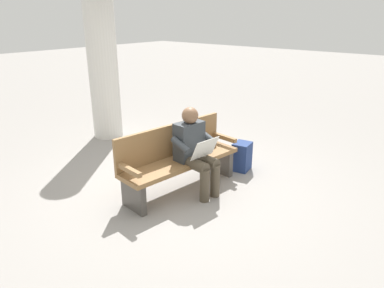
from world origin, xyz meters
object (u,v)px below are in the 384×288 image
(bench_near, at_px, (178,158))
(person_seated, at_px, (195,149))
(support_pillar, at_px, (102,56))
(backpack, at_px, (241,156))

(bench_near, xyz_separation_m, person_seated, (-0.07, 0.24, 0.17))
(bench_near, distance_m, person_seated, 0.30)
(support_pillar, bearing_deg, bench_near, 73.18)
(bench_near, bearing_deg, backpack, 169.24)
(backpack, bearing_deg, support_pillar, -84.00)
(backpack, bearing_deg, person_seated, -5.53)
(backpack, bearing_deg, bench_near, -17.32)
(person_seated, height_order, support_pillar, support_pillar)
(person_seated, xyz_separation_m, support_pillar, (-0.72, -2.84, 0.94))
(support_pillar, bearing_deg, person_seated, 75.86)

